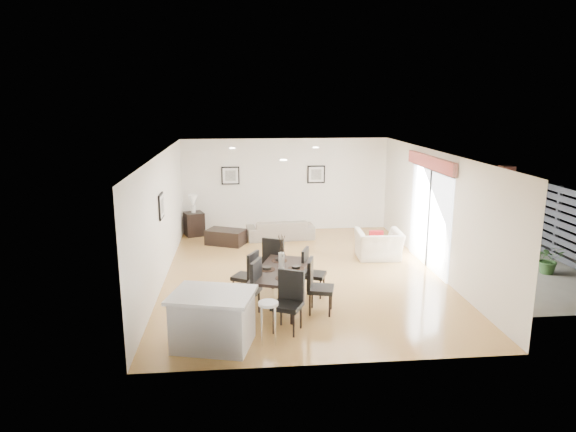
{
  "coord_description": "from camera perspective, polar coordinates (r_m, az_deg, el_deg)",
  "views": [
    {
      "loc": [
        -1.36,
        -10.79,
        3.83
      ],
      "look_at": [
        -0.28,
        0.4,
        1.24
      ],
      "focal_mm": 32.0,
      "sensor_mm": 36.0,
      "label": 1
    }
  ],
  "objects": [
    {
      "name": "vase",
      "position": [
        9.55,
        -0.73,
        -4.37
      ],
      "size": [
        0.86,
        1.32,
        0.67
      ],
      "color": "white",
      "rests_on": "dining_table"
    },
    {
      "name": "dining_chair_wfar",
      "position": [
        10.04,
        -4.41,
        -6.28
      ],
      "size": [
        0.58,
        0.58,
        0.95
      ],
      "rotation": [
        0.0,
        0.0,
        -2.08
      ],
      "color": "black",
      "rests_on": "ground"
    },
    {
      "name": "bar_stool",
      "position": [
        8.23,
        -2.21,
        -10.17
      ],
      "size": [
        0.32,
        0.32,
        0.7
      ],
      "color": "white",
      "rests_on": "ground"
    },
    {
      "name": "ground",
      "position": [
        11.53,
        1.56,
        -6.45
      ],
      "size": [
        8.0,
        8.0,
        0.0
      ],
      "primitive_type": "plane",
      "color": "tan",
      "rests_on": "ground"
    },
    {
      "name": "framed_print_back_right",
      "position": [
        15.09,
        3.15,
        4.64
      ],
      "size": [
        0.52,
        0.04,
        0.52
      ],
      "color": "black",
      "rests_on": "wall_back"
    },
    {
      "name": "wall_right",
      "position": [
        11.89,
        16.1,
        0.41
      ],
      "size": [
        0.04,
        8.0,
        2.7
      ],
      "primitive_type": "cube",
      "color": "white",
      "rests_on": "ground"
    },
    {
      "name": "kitchen_island",
      "position": [
        8.29,
        -8.33,
        -11.27
      ],
      "size": [
        1.46,
        1.25,
        0.88
      ],
      "rotation": [
        0.0,
        0.0,
        -0.25
      ],
      "color": "silver",
      "rests_on": "ground"
    },
    {
      "name": "armchair",
      "position": [
        12.69,
        10.05,
        -3.17
      ],
      "size": [
        1.11,
        0.98,
        0.69
      ],
      "primitive_type": "imported",
      "rotation": [
        0.0,
        0.0,
        3.09
      ],
      "color": "white",
      "rests_on": "ground"
    },
    {
      "name": "sliding_door",
      "position": [
        12.09,
        15.48,
        2.18
      ],
      "size": [
        0.12,
        2.7,
        2.57
      ],
      "color": "white",
      "rests_on": "wall_right"
    },
    {
      "name": "framed_print_left_wall",
      "position": [
        10.93,
        -13.9,
        1.07
      ],
      "size": [
        0.04,
        0.52,
        0.52
      ],
      "rotation": [
        0.0,
        0.0,
        1.57
      ],
      "color": "black",
      "rests_on": "wall_left"
    },
    {
      "name": "wall_back",
      "position": [
        15.05,
        -0.28,
        3.48
      ],
      "size": [
        6.0,
        0.04,
        2.7
      ],
      "primitive_type": "cube",
      "color": "white",
      "rests_on": "ground"
    },
    {
      "name": "table_lamp",
      "position": [
        14.7,
        -10.49,
        1.64
      ],
      "size": [
        0.26,
        0.26,
        0.51
      ],
      "color": "white",
      "rests_on": "side_table"
    },
    {
      "name": "dining_table",
      "position": [
        9.66,
        -0.73,
        -6.32
      ],
      "size": [
        1.33,
        1.88,
        0.71
      ],
      "rotation": [
        0.0,
        0.0,
        -0.31
      ],
      "color": "black",
      "rests_on": "ground"
    },
    {
      "name": "cushion",
      "position": [
        12.52,
        9.77,
        -2.36
      ],
      "size": [
        0.33,
        0.11,
        0.33
      ],
      "primitive_type": "cube",
      "rotation": [
        0.0,
        0.0,
        3.13
      ],
      "color": "maroon",
      "rests_on": "armchair"
    },
    {
      "name": "dining_chair_enear",
      "position": [
        9.38,
        3.16,
        -7.46
      ],
      "size": [
        0.55,
        0.55,
        1.0
      ],
      "rotation": [
        0.0,
        0.0,
        1.31
      ],
      "color": "black",
      "rests_on": "ground"
    },
    {
      "name": "courtyard_plant_b",
      "position": [
        14.43,
        23.08,
        -2.01
      ],
      "size": [
        0.43,
        0.43,
        0.72
      ],
      "primitive_type": "imported",
      "rotation": [
        0.0,
        0.0,
        0.07
      ],
      "color": "#315424",
      "rests_on": "ground"
    },
    {
      "name": "wall_left",
      "position": [
        11.19,
        -13.83,
        -0.22
      ],
      "size": [
        0.04,
        8.0,
        2.7
      ],
      "primitive_type": "cube",
      "color": "white",
      "rests_on": "ground"
    },
    {
      "name": "dining_chair_efar",
      "position": [
        10.19,
        2.47,
        -5.96
      ],
      "size": [
        0.55,
        0.55,
        0.94
      ],
      "rotation": [
        0.0,
        0.0,
        1.21
      ],
      "color": "black",
      "rests_on": "ground"
    },
    {
      "name": "framed_print_back_left",
      "position": [
        14.92,
        -6.42,
        4.48
      ],
      "size": [
        0.52,
        0.04,
        0.52
      ],
      "color": "black",
      "rests_on": "wall_back"
    },
    {
      "name": "dining_chair_head",
      "position": [
        8.7,
        0.12,
        -9.04
      ],
      "size": [
        0.61,
        0.61,
        1.02
      ],
      "rotation": [
        0.0,
        0.0,
        -0.45
      ],
      "color": "black",
      "rests_on": "ground"
    },
    {
      "name": "ceiling",
      "position": [
        10.93,
        1.65,
        7.03
      ],
      "size": [
        6.0,
        8.0,
        0.02
      ],
      "primitive_type": "cube",
      "color": "white",
      "rests_on": "wall_back"
    },
    {
      "name": "sofa",
      "position": [
        14.26,
        -0.85,
        -1.49
      ],
      "size": [
        1.89,
        0.87,
        0.54
      ],
      "primitive_type": "imported",
      "rotation": [
        0.0,
        0.0,
        3.22
      ],
      "color": "gray",
      "rests_on": "ground"
    },
    {
      "name": "wall_front",
      "position": [
        7.35,
        5.48,
        -6.82
      ],
      "size": [
        6.0,
        0.04,
        2.7
      ],
      "primitive_type": "cube",
      "color": "white",
      "rests_on": "ground"
    },
    {
      "name": "coffee_table",
      "position": [
        13.85,
        -6.91,
        -2.33
      ],
      "size": [
        1.16,
        0.95,
        0.4
      ],
      "primitive_type": "cube",
      "rotation": [
        0.0,
        0.0,
        -0.42
      ],
      "color": "black",
      "rests_on": "ground"
    },
    {
      "name": "courtyard_plant_a",
      "position": [
        12.85,
        27.01,
        -4.3
      ],
      "size": [
        0.67,
        0.61,
        0.66
      ],
      "primitive_type": "imported",
      "rotation": [
        0.0,
        0.0,
        -0.17
      ],
      "color": "#315424",
      "rests_on": "ground"
    },
    {
      "name": "courtyard",
      "position": [
        14.17,
        26.69,
        -0.27
      ],
      "size": [
        6.0,
        6.0,
        2.0
      ],
      "color": "gray",
      "rests_on": "ground"
    },
    {
      "name": "dining_chair_wnear",
      "position": [
        9.22,
        -4.22,
        -7.64
      ],
      "size": [
        0.62,
        0.62,
        1.06
      ],
      "rotation": [
        0.0,
        0.0,
        -1.95
      ],
      "color": "black",
      "rests_on": "ground"
    },
    {
      "name": "dining_chair_foot",
      "position": [
        10.68,
        -1.42,
        -4.75
      ],
      "size": [
        0.63,
        0.63,
        1.04
      ],
      "rotation": [
        0.0,
        0.0,
        2.67
      ],
      "color": "black",
      "rests_on": "ground"
    },
    {
      "name": "side_table",
      "position": [
        14.85,
        -10.38,
        -0.87
      ],
      "size": [
        0.64,
        0.64,
        0.67
      ],
      "primitive_type": "cube",
      "rotation": [
        0.0,
        0.0,
        0.35
      ],
      "color": "black",
      "rests_on": "ground"
    }
  ]
}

